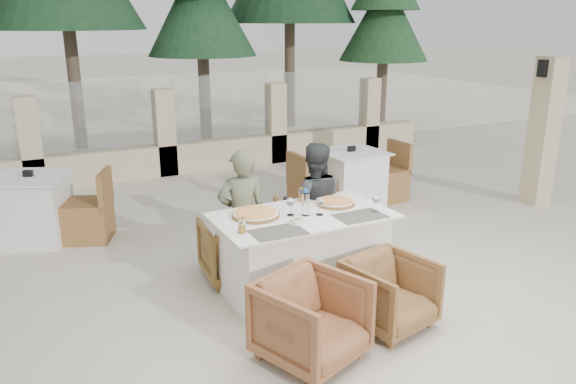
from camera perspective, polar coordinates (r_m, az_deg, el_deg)
name	(u,v)px	position (r m, az deg, el deg)	size (l,w,h in m)	color
ground	(305,295)	(5.30, 1.70, -10.44)	(80.00, 80.00, 0.00)	beige
sand_patch	(88,103)	(18.43, -19.70, 8.47)	(30.00, 16.00, 0.01)	#EFE0C3
perimeter_wall_far	(164,126)	(9.35, -12.46, 6.52)	(10.00, 0.34, 1.60)	#CDB790
lantern_pillar	(543,132)	(8.37, 24.51, 5.57)	(0.34, 0.34, 2.00)	#C3B389
pine_centre	(201,17)	(11.93, -8.80, 17.13)	(2.20, 2.20, 5.00)	#1D4426
pine_far_right	(384,29)	(13.16, 9.75, 15.98)	(1.98, 1.98, 4.50)	#214A25
dining_table	(303,254)	(5.20, 1.50, -6.30)	(1.60, 0.90, 0.77)	white
placemat_near_left	(278,232)	(4.65, -1.02, -4.09)	(0.45, 0.30, 0.00)	#554F49
placemat_near_right	(360,216)	(5.06, 7.34, -2.44)	(0.45, 0.30, 0.00)	#56514A
pizza_left	(256,214)	(5.01, -3.30, -2.20)	(0.43, 0.43, 0.06)	orange
pizza_right	(335,202)	(5.34, 4.85, -1.05)	(0.36, 0.36, 0.05)	#C64F1B
water_bottle	(306,202)	(5.00, 1.80, -1.05)	(0.07, 0.07, 0.25)	#A0BCD2
wine_glass_centre	(291,206)	(5.01, 0.26, -1.39)	(0.08, 0.08, 0.18)	white
wine_glass_near	(320,205)	(5.03, 3.24, -1.35)	(0.08, 0.08, 0.18)	white
wine_glass_corner	(376,203)	(5.16, 8.90, -1.06)	(0.08, 0.08, 0.18)	silver
beer_glass_left	(242,226)	(4.63, -4.70, -3.43)	(0.06, 0.06, 0.13)	gold
beer_glass_right	(302,195)	(5.38, 1.46, -0.33)	(0.07, 0.07, 0.14)	gold
olive_dish	(297,221)	(4.84, 0.96, -2.94)	(0.11, 0.11, 0.04)	silver
armchair_far_left	(235,249)	(5.56, -5.37, -5.79)	(0.63, 0.65, 0.59)	brown
armchair_far_right	(311,229)	(6.00, 2.34, -3.77)	(0.68, 0.70, 0.63)	olive
armchair_near_left	(312,320)	(4.26, 2.41, -12.90)	(0.69, 0.71, 0.64)	#935A35
armchair_near_right	(390,293)	(4.77, 10.30, -10.09)	(0.63, 0.65, 0.59)	brown
diner_left	(242,216)	(5.39, -4.68, -2.46)	(0.48, 0.31, 1.30)	#595E44
diner_right	(314,206)	(5.68, 2.63, -1.40)	(0.63, 0.49, 1.30)	#313436
bg_table_a	(33,209)	(7.04, -24.49, -1.57)	(1.64, 0.82, 0.77)	silver
bg_table_b	(350,179)	(7.65, 6.37, 1.32)	(1.64, 0.82, 0.77)	white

